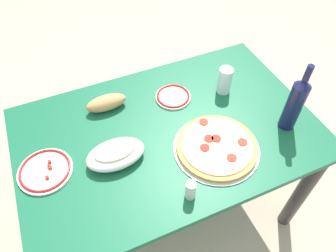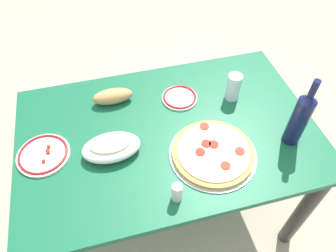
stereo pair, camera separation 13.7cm
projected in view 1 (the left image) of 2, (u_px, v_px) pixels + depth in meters
ground_plane at (168, 205)px, 1.94m from camera, size 8.00×8.00×0.00m
dining_table at (168, 147)px, 1.48m from camera, size 1.31×0.84×0.72m
pepperoni_pizza at (217, 147)px, 1.32m from camera, size 0.36×0.36×0.03m
baked_pasta_dish at (115, 153)px, 1.26m from camera, size 0.24×0.15×0.08m
wine_bottle at (295, 103)px, 1.31m from camera, size 0.07×0.07×0.33m
water_glass at (225, 80)px, 1.50m from camera, size 0.07×0.07×0.13m
side_plate_near at (173, 96)px, 1.52m from camera, size 0.17×0.17×0.02m
side_plate_far at (45, 171)px, 1.25m from camera, size 0.22×0.22×0.02m
bread_loaf at (106, 103)px, 1.45m from camera, size 0.19×0.08×0.07m
spice_shaker at (191, 190)px, 1.15m from camera, size 0.04×0.04×0.09m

